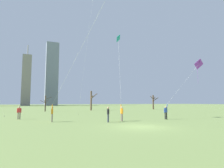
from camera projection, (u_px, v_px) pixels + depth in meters
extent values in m
plane|color=#7A934C|center=(140.00, 127.00, 16.23)|extent=(400.00, 400.00, 0.00)
cylinder|color=black|center=(165.00, 116.00, 23.39)|extent=(0.14, 0.14, 0.85)
cylinder|color=black|center=(167.00, 116.00, 23.47)|extent=(0.14, 0.14, 0.85)
cube|color=#2D4CA5|center=(166.00, 110.00, 23.50)|extent=(0.35, 0.22, 0.54)
sphere|color=tan|center=(166.00, 107.00, 23.53)|extent=(0.22, 0.22, 0.22)
cylinder|color=#2D4CA5|center=(164.00, 111.00, 23.42)|extent=(0.09, 0.09, 0.55)
cylinder|color=#2D4CA5|center=(167.00, 106.00, 23.62)|extent=(0.21, 0.10, 0.56)
cube|color=purple|center=(199.00, 64.00, 28.23)|extent=(1.65, 0.48, 1.59)
cylinder|color=black|center=(199.00, 64.00, 28.23)|extent=(0.09, 0.42, 1.02)
cylinder|color=purple|center=(198.00, 76.00, 28.26)|extent=(0.02, 0.02, 2.29)
cylinder|color=silver|center=(184.00, 82.00, 25.94)|extent=(7.21, 1.23, 5.96)
cylinder|color=#726656|center=(52.00, 118.00, 20.32)|extent=(0.14, 0.14, 0.85)
cylinder|color=#726656|center=(52.00, 118.00, 20.11)|extent=(0.14, 0.14, 0.85)
cube|color=orange|center=(52.00, 111.00, 20.28)|extent=(0.24, 0.36, 0.54)
sphere|color=#9E7051|center=(52.00, 108.00, 20.32)|extent=(0.22, 0.22, 0.22)
cylinder|color=orange|center=(52.00, 112.00, 20.48)|extent=(0.09, 0.09, 0.55)
cylinder|color=orange|center=(52.00, 107.00, 20.13)|extent=(0.12, 0.21, 0.56)
cylinder|color=silver|center=(82.00, 46.00, 15.70)|extent=(3.15, 12.24, 9.90)
cylinder|color=#726656|center=(122.00, 117.00, 20.99)|extent=(0.14, 0.14, 0.85)
cylinder|color=#726656|center=(121.00, 117.00, 21.20)|extent=(0.14, 0.14, 0.85)
cube|color=orange|center=(122.00, 111.00, 21.16)|extent=(0.22, 0.35, 0.54)
sphere|color=beige|center=(122.00, 108.00, 21.20)|extent=(0.22, 0.22, 0.22)
cylinder|color=orange|center=(122.00, 111.00, 20.96)|extent=(0.09, 0.09, 0.55)
cylinder|color=orange|center=(121.00, 107.00, 21.41)|extent=(0.10, 0.21, 0.56)
cube|color=teal|center=(118.00, 38.00, 25.28)|extent=(0.85, 0.88, 1.12)
cylinder|color=black|center=(118.00, 38.00, 25.28)|extent=(0.39, 0.16, 0.69)
cylinder|color=silver|center=(120.00, 69.00, 23.35)|extent=(1.07, 2.84, 8.79)
cylinder|color=#726656|center=(20.00, 116.00, 23.49)|extent=(0.14, 0.14, 0.85)
cylinder|color=#726656|center=(18.00, 116.00, 23.40)|extent=(0.14, 0.14, 0.85)
cube|color=red|center=(19.00, 110.00, 23.51)|extent=(0.34, 0.21, 0.54)
sphere|color=beige|center=(19.00, 107.00, 23.55)|extent=(0.22, 0.22, 0.22)
cylinder|color=red|center=(21.00, 110.00, 23.59)|extent=(0.09, 0.09, 0.55)
cylinder|color=red|center=(17.00, 111.00, 23.43)|extent=(0.09, 0.09, 0.55)
cylinder|color=#33384C|center=(108.00, 118.00, 20.15)|extent=(0.14, 0.14, 0.85)
cylinder|color=#33384C|center=(108.00, 118.00, 19.93)|extent=(0.14, 0.14, 0.85)
cube|color=black|center=(108.00, 112.00, 20.11)|extent=(0.35, 0.39, 0.54)
sphere|color=tan|center=(108.00, 108.00, 20.15)|extent=(0.22, 0.22, 0.22)
cylinder|color=black|center=(108.00, 112.00, 20.31)|extent=(0.09, 0.09, 0.55)
cylinder|color=black|center=(108.00, 112.00, 19.90)|extent=(0.09, 0.09, 0.55)
cylinder|color=#3F3833|center=(4.00, 116.00, 28.32)|extent=(0.10, 0.10, 0.08)
cylinder|color=silver|center=(87.00, 46.00, 33.36)|extent=(2.08, 2.35, 23.85)
cylinder|color=#3F3833|center=(78.00, 114.00, 32.84)|extent=(0.10, 0.10, 0.08)
cylinder|color=#423326|center=(45.00, 104.00, 43.85)|extent=(0.26, 0.26, 3.66)
cylinder|color=#423326|center=(49.00, 98.00, 44.23)|extent=(1.46, 0.14, 0.65)
cylinder|color=#423326|center=(47.00, 102.00, 44.54)|extent=(0.84, 1.20, 1.03)
cylinder|color=#423326|center=(43.00, 102.00, 43.74)|extent=(1.17, 0.27, 0.66)
cylinder|color=#423326|center=(45.00, 102.00, 43.44)|extent=(0.48, 0.94, 0.86)
cylinder|color=brown|center=(91.00, 101.00, 50.08)|extent=(0.44, 0.44, 5.12)
cylinder|color=brown|center=(94.00, 96.00, 50.57)|extent=(1.84, 0.28, 1.54)
cylinder|color=brown|center=(91.00, 99.00, 51.07)|extent=(0.89, 1.88, 1.17)
cylinder|color=brown|center=(92.00, 97.00, 49.63)|extent=(0.20, 1.29, 0.90)
cylinder|color=#4C3828|center=(153.00, 102.00, 57.00)|extent=(0.42, 0.42, 4.26)
cylinder|color=#4C3828|center=(152.00, 98.00, 56.97)|extent=(1.04, 0.23, 0.94)
cylinder|color=#4C3828|center=(154.00, 98.00, 57.41)|extent=(1.10, 0.47, 1.02)
cylinder|color=#4C3828|center=(156.00, 99.00, 57.36)|extent=(1.90, 0.39, 1.21)
cylinder|color=#4C3828|center=(154.00, 99.00, 57.74)|extent=(1.20, 1.14, 0.70)
cube|color=gray|center=(52.00, 74.00, 141.49)|extent=(8.98, 6.73, 46.95)
cube|color=gray|center=(26.00, 80.00, 126.35)|extent=(5.61, 9.56, 33.53)
cylinder|color=#99999E|center=(28.00, 50.00, 128.34)|extent=(0.80, 0.80, 7.41)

